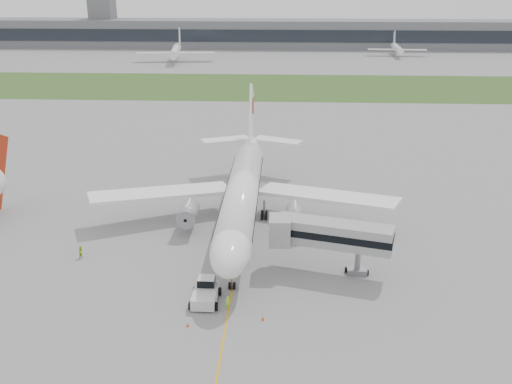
{
  "coord_description": "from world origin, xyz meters",
  "views": [
    {
      "loc": [
        6.03,
        -76.46,
        36.66
      ],
      "look_at": [
        2.15,
        2.0,
        6.4
      ],
      "focal_mm": 40.0,
      "sensor_mm": 36.0,
      "label": 1
    }
  ],
  "objects_px": {
    "pushback_tug": "(206,292)",
    "jet_bridge": "(326,234)",
    "airliner": "(243,189)",
    "ground_crew_near": "(228,302)"
  },
  "relations": [
    {
      "from": "airliner",
      "to": "pushback_tug",
      "type": "distance_m",
      "value": 23.28
    },
    {
      "from": "pushback_tug",
      "to": "ground_crew_near",
      "type": "bearing_deg",
      "value": -30.74
    },
    {
      "from": "jet_bridge",
      "to": "ground_crew_near",
      "type": "bearing_deg",
      "value": -126.04
    },
    {
      "from": "jet_bridge",
      "to": "ground_crew_near",
      "type": "xyz_separation_m",
      "value": [
        -11.83,
        -9.52,
        -4.56
      ]
    },
    {
      "from": "pushback_tug",
      "to": "jet_bridge",
      "type": "relative_size",
      "value": 0.31
    },
    {
      "from": "airliner",
      "to": "pushback_tug",
      "type": "height_order",
      "value": "airliner"
    },
    {
      "from": "pushback_tug",
      "to": "ground_crew_near",
      "type": "relative_size",
      "value": 2.97
    },
    {
      "from": "airliner",
      "to": "pushback_tug",
      "type": "xyz_separation_m",
      "value": [
        -2.9,
        -22.66,
        -4.49
      ]
    },
    {
      "from": "airliner",
      "to": "jet_bridge",
      "type": "xyz_separation_m",
      "value": [
        11.74,
        -14.86,
        -0.25
      ]
    },
    {
      "from": "airliner",
      "to": "jet_bridge",
      "type": "relative_size",
      "value": 3.37
    }
  ]
}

